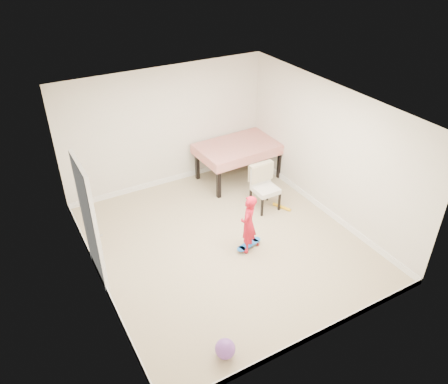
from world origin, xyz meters
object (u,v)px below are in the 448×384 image
dining_table (239,161)px  skateboard (249,246)px  child (248,225)px  balloon (225,349)px  dining_chair (266,188)px

dining_table → skateboard: (-1.11, -2.22, -0.38)m
child → skateboard: bearing=-179.7°
dining_table → child: bearing=-119.6°
balloon → dining_table: bearing=57.0°
dining_chair → skateboard: dining_chair is taller
dining_table → balloon: 4.79m
skateboard → child: size_ratio=0.49×
skateboard → child: bearing=-153.8°
skateboard → child: 0.51m
skateboard → balloon: size_ratio=1.93×
skateboard → child: (-0.06, -0.05, 0.51)m
dining_chair → balloon: size_ratio=3.37×
dining_chair → balloon: dining_chair is taller
dining_chair → child: child is taller
child → balloon: (-1.44, -1.74, -0.41)m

